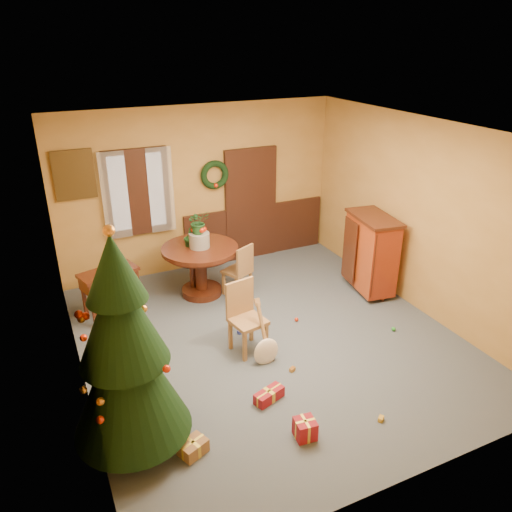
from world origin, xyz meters
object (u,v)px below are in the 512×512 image
dining_table (200,261)px  writing_desk (109,282)px  chair_near (245,314)px  sideboard (371,252)px  christmas_tree (124,351)px

dining_table → writing_desk: dining_table is taller
chair_near → sideboard: sideboard is taller
dining_table → chair_near: (0.02, -1.71, -0.06)m
christmas_tree → dining_table: bearing=58.6°
dining_table → sideboard: (2.57, -1.05, 0.11)m
writing_desk → chair_near: bearing=-48.3°
dining_table → chair_near: 1.71m
writing_desk → sideboard: size_ratio=0.70×
dining_table → chair_near: size_ratio=1.24×
chair_near → sideboard: 2.64m
chair_near → dining_table: bearing=90.8°
christmas_tree → sideboard: christmas_tree is taller
chair_near → christmas_tree: christmas_tree is taller
dining_table → christmas_tree: (-1.73, -2.83, 0.58)m
dining_table → writing_desk: 1.46m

